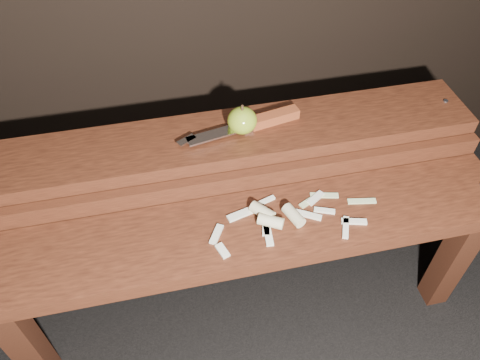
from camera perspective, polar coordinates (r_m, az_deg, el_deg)
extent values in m
plane|color=black|center=(1.40, 0.54, -14.44)|extent=(60.00, 60.00, 0.00)
cube|color=#32160C|center=(1.24, -24.66, -17.66)|extent=(0.06, 0.06, 0.38)
cube|color=#32160C|center=(1.37, 24.51, -8.69)|extent=(0.06, 0.06, 0.38)
cube|color=#411D0F|center=(1.04, 1.31, -6.22)|extent=(1.20, 0.20, 0.04)
cube|color=#32160C|center=(1.37, -24.13, -5.64)|extent=(0.06, 0.06, 0.46)
cube|color=#32160C|center=(1.49, 19.53, 1.33)|extent=(0.06, 0.06, 0.46)
cube|color=#411D0F|center=(1.08, -0.06, -0.17)|extent=(1.20, 0.02, 0.05)
cube|color=#411D0F|center=(1.13, -1.21, 5.05)|extent=(1.20, 0.18, 0.04)
cylinder|color=slate|center=(1.31, 23.79, 8.81)|extent=(0.01, 0.01, 0.00)
ellipsoid|color=olive|center=(1.10, 0.27, 7.27)|extent=(0.07, 0.07, 0.06)
cylinder|color=#382314|center=(1.07, 0.28, 8.81)|extent=(0.01, 0.01, 0.01)
cube|color=brown|center=(1.14, 4.18, 7.59)|extent=(0.13, 0.05, 0.02)
cube|color=silver|center=(1.11, 0.77, 6.66)|extent=(0.03, 0.04, 0.03)
cube|color=silver|center=(1.09, -3.05, 5.58)|extent=(0.14, 0.06, 0.00)
cube|color=silver|center=(1.08, -6.54, 4.83)|extent=(0.05, 0.04, 0.00)
cube|color=beige|center=(1.02, 3.20, -5.57)|extent=(0.03, 0.06, 0.01)
cube|color=beige|center=(1.07, 3.16, -2.54)|extent=(0.05, 0.02, 0.01)
cube|color=beige|center=(1.01, -2.88, -6.62)|extent=(0.04, 0.05, 0.01)
cube|color=beige|center=(1.04, -0.03, -4.24)|extent=(0.06, 0.03, 0.01)
cube|color=beige|center=(1.06, 10.25, -3.69)|extent=(0.05, 0.03, 0.01)
cube|color=beige|center=(0.98, -2.16, -8.61)|extent=(0.03, 0.04, 0.01)
cube|color=beige|center=(1.04, 12.76, -5.65)|extent=(0.03, 0.06, 0.01)
cube|color=beige|center=(1.06, 13.73, -4.93)|extent=(0.06, 0.03, 0.01)
cube|color=beige|center=(1.01, 3.45, -6.69)|extent=(0.02, 0.06, 0.01)
cube|color=beige|center=(1.08, 9.19, -2.19)|extent=(0.05, 0.04, 0.01)
cube|color=beige|center=(1.05, 8.36, -4.24)|extent=(0.06, 0.04, 0.01)
cylinder|color=#C9BB8C|center=(1.03, 6.56, -4.31)|extent=(0.04, 0.06, 0.03)
cylinder|color=#C9BB8C|center=(1.02, 3.76, -5.04)|extent=(0.06, 0.05, 0.03)
cylinder|color=#C9BB8C|center=(1.03, 2.74, -3.86)|extent=(0.06, 0.06, 0.03)
cube|color=#BCC988|center=(1.09, 10.23, -1.85)|extent=(0.07, 0.03, 0.00)
cube|color=#BCC988|center=(1.08, 8.68, -2.41)|extent=(0.06, 0.04, 0.00)
cube|color=#BCC988|center=(1.10, 14.62, -2.50)|extent=(0.07, 0.03, 0.00)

